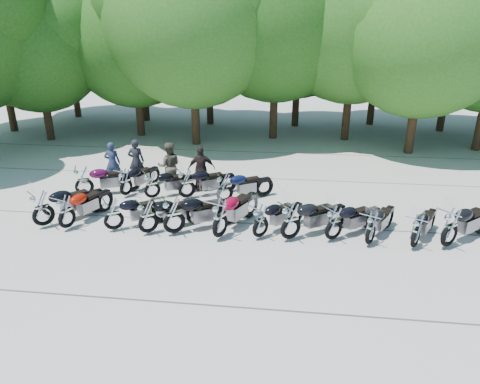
# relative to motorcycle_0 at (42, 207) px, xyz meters

# --- Properties ---
(ground) EXTENTS (90.00, 90.00, 0.00)m
(ground) POSITION_rel_motorcycle_0_xyz_m (6.21, -0.45, -0.70)
(ground) COLOR #9D978E
(ground) RESTS_ON ground
(tree_1) EXTENTS (6.97, 6.97, 8.55)m
(tree_1) POSITION_rel_motorcycle_0_xyz_m (-5.83, 10.79, 4.37)
(tree_1) COLOR #3A2614
(tree_1) RESTS_ON ground
(tree_2) EXTENTS (7.31, 7.31, 8.97)m
(tree_2) POSITION_rel_motorcycle_0_xyz_m (-1.05, 12.39, 4.61)
(tree_2) COLOR #3A2614
(tree_2) RESTS_ON ground
(tree_3) EXTENTS (8.70, 8.70, 10.67)m
(tree_3) POSITION_rel_motorcycle_0_xyz_m (2.63, 10.79, 5.62)
(tree_3) COLOR #3A2614
(tree_3) RESTS_ON ground
(tree_4) EXTENTS (9.13, 9.13, 11.20)m
(tree_4) POSITION_rel_motorcycle_0_xyz_m (6.74, 12.64, 5.94)
(tree_4) COLOR #3A2614
(tree_4) RESTS_ON ground
(tree_5) EXTENTS (9.04, 9.04, 11.10)m
(tree_5) POSITION_rel_motorcycle_0_xyz_m (10.82, 12.76, 5.88)
(tree_5) COLOR #3A2614
(tree_5) RESTS_ON ground
(tree_6) EXTENTS (8.00, 8.00, 9.82)m
(tree_6) POSITION_rel_motorcycle_0_xyz_m (13.76, 10.37, 5.12)
(tree_6) COLOR #3A2614
(tree_6) RESTS_ON ground
(tree_9) EXTENTS (7.59, 7.59, 9.32)m
(tree_9) POSITION_rel_motorcycle_0_xyz_m (-7.33, 17.14, 4.82)
(tree_9) COLOR #3A2614
(tree_9) RESTS_ON ground
(tree_10) EXTENTS (7.78, 7.78, 9.55)m
(tree_10) POSITION_rel_motorcycle_0_xyz_m (-2.08, 16.52, 4.96)
(tree_10) COLOR #3A2614
(tree_10) RESTS_ON ground
(tree_11) EXTENTS (7.56, 7.56, 9.28)m
(tree_11) POSITION_rel_motorcycle_0_xyz_m (2.44, 15.98, 4.80)
(tree_11) COLOR #3A2614
(tree_11) RESTS_ON ground
(tree_12) EXTENTS (7.88, 7.88, 9.67)m
(tree_12) POSITION_rel_motorcycle_0_xyz_m (8.01, 16.02, 5.03)
(tree_12) COLOR #3A2614
(tree_12) RESTS_ON ground
(tree_13) EXTENTS (8.31, 8.31, 10.20)m
(tree_13) POSITION_rel_motorcycle_0_xyz_m (12.90, 17.03, 5.34)
(tree_13) COLOR #3A2614
(tree_13) RESTS_ON ground
(tree_14) EXTENTS (8.02, 8.02, 9.84)m
(tree_14) POSITION_rel_motorcycle_0_xyz_m (16.89, 15.65, 5.13)
(tree_14) COLOR #3A2614
(tree_14) RESTS_ON ground
(motorcycle_0) EXTENTS (2.15, 2.37, 1.39)m
(motorcycle_0) POSITION_rel_motorcycle_0_xyz_m (0.00, 0.00, 0.00)
(motorcycle_0) COLOR black
(motorcycle_0) RESTS_ON ground
(motorcycle_1) EXTENTS (1.46, 2.38, 1.29)m
(motorcycle_1) POSITION_rel_motorcycle_0_xyz_m (0.81, -0.05, -0.05)
(motorcycle_1) COLOR #9A1305
(motorcycle_1) RESTS_ON ground
(motorcycle_2) EXTENTS (2.19, 1.73, 1.23)m
(motorcycle_2) POSITION_rel_motorcycle_0_xyz_m (2.34, 0.00, -0.08)
(motorcycle_2) COLOR black
(motorcycle_2) RESTS_ON ground
(motorcycle_3) EXTENTS (2.19, 1.95, 1.27)m
(motorcycle_3) POSITION_rel_motorcycle_0_xyz_m (3.49, -0.09, -0.06)
(motorcycle_3) COLOR black
(motorcycle_3) RESTS_ON ground
(motorcycle_4) EXTENTS (2.49, 1.95, 1.40)m
(motorcycle_4) POSITION_rel_motorcycle_0_xyz_m (4.30, -0.03, 0.00)
(motorcycle_4) COLOR black
(motorcycle_4) RESTS_ON ground
(motorcycle_5) EXTENTS (1.76, 2.66, 1.45)m
(motorcycle_5) POSITION_rel_motorcycle_0_xyz_m (5.74, -0.11, 0.03)
(motorcycle_5) COLOR maroon
(motorcycle_5) RESTS_ON ground
(motorcycle_6) EXTENTS (1.96, 2.07, 1.24)m
(motorcycle_6) POSITION_rel_motorcycle_0_xyz_m (6.95, 0.04, -0.08)
(motorcycle_6) COLOR black
(motorcycle_6) RESTS_ON ground
(motorcycle_7) EXTENTS (2.43, 2.01, 1.38)m
(motorcycle_7) POSITION_rel_motorcycle_0_xyz_m (7.86, 0.01, -0.01)
(motorcycle_7) COLOR black
(motorcycle_7) RESTS_ON ground
(motorcycle_8) EXTENTS (2.19, 1.90, 1.26)m
(motorcycle_8) POSITION_rel_motorcycle_0_xyz_m (9.14, 0.13, -0.06)
(motorcycle_8) COLOR black
(motorcycle_8) RESTS_ON ground
(motorcycle_9) EXTENTS (1.62, 2.15, 1.20)m
(motorcycle_9) POSITION_rel_motorcycle_0_xyz_m (10.20, -0.01, -0.10)
(motorcycle_9) COLOR black
(motorcycle_9) RESTS_ON ground
(motorcycle_10) EXTENTS (1.63, 2.12, 1.18)m
(motorcycle_10) POSITION_rel_motorcycle_0_xyz_m (11.46, -0.05, -0.10)
(motorcycle_10) COLOR black
(motorcycle_10) RESTS_ON ground
(motorcycle_11) EXTENTS (2.38, 2.18, 1.40)m
(motorcycle_11) POSITION_rel_motorcycle_0_xyz_m (12.43, 0.09, 0.00)
(motorcycle_11) COLOR black
(motorcycle_11) RESTS_ON ground
(motorcycle_12) EXTENTS (2.45, 1.66, 1.34)m
(motorcycle_12) POSITION_rel_motorcycle_0_xyz_m (0.10, 2.66, -0.03)
(motorcycle_12) COLOR #3F0829
(motorcycle_12) RESTS_ON ground
(motorcycle_13) EXTENTS (1.46, 2.27, 1.23)m
(motorcycle_13) POSITION_rel_motorcycle_0_xyz_m (1.65, 2.88, -0.08)
(motorcycle_13) COLOR black
(motorcycle_13) RESTS_ON ground
(motorcycle_14) EXTENTS (2.13, 1.78, 1.21)m
(motorcycle_14) POSITION_rel_motorcycle_0_xyz_m (2.72, 2.72, -0.09)
(motorcycle_14) COLOR black
(motorcycle_14) RESTS_ON ground
(motorcycle_15) EXTENTS (2.33, 1.82, 1.30)m
(motorcycle_15) POSITION_rel_motorcycle_0_xyz_m (3.99, 2.89, -0.04)
(motorcycle_15) COLOR black
(motorcycle_15) RESTS_ON ground
(motorcycle_16) EXTENTS (2.29, 1.79, 1.28)m
(motorcycle_16) POSITION_rel_motorcycle_0_xyz_m (5.45, 2.66, -0.06)
(motorcycle_16) COLOR black
(motorcycle_16) RESTS_ON ground
(rider_0) EXTENTS (0.70, 0.52, 1.73)m
(rider_0) POSITION_rel_motorcycle_0_xyz_m (0.58, 4.28, 0.17)
(rider_0) COLOR #222B47
(rider_0) RESTS_ON ground
(rider_1) EXTENTS (1.07, 0.93, 1.89)m
(rider_1) POSITION_rel_motorcycle_0_xyz_m (3.08, 3.89, 0.25)
(rider_1) COLOR #4D4737
(rider_1) RESTS_ON ground
(rider_2) EXTENTS (1.15, 0.72, 1.82)m
(rider_2) POSITION_rel_motorcycle_0_xyz_m (4.38, 3.79, 0.21)
(rider_2) COLOR black
(rider_2) RESTS_ON ground
(rider_3) EXTENTS (0.70, 0.50, 1.81)m
(rider_3) POSITION_rel_motorcycle_0_xyz_m (1.51, 4.51, 0.21)
(rider_3) COLOR black
(rider_3) RESTS_ON ground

